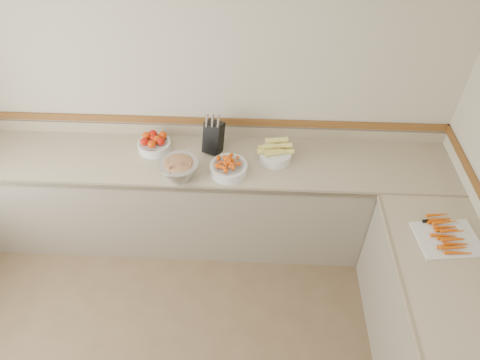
{
  "coord_description": "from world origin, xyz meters",
  "views": [
    {
      "loc": [
        0.46,
        -0.87,
        3.1
      ],
      "look_at": [
        0.35,
        1.35,
        1.0
      ],
      "focal_mm": 32.0,
      "sensor_mm": 36.0,
      "label": 1
    }
  ],
  "objects_px": {
    "corn_bowl": "(275,153)",
    "rhubarb_bowl": "(179,168)",
    "cherry_tomato_bowl": "(229,167)",
    "knife_block": "(213,137)",
    "cutting_board": "(447,236)",
    "tomato_bowl": "(154,143)"
  },
  "relations": [
    {
      "from": "rhubarb_bowl",
      "to": "corn_bowl",
      "type": "bearing_deg",
      "value": 18.56
    },
    {
      "from": "corn_bowl",
      "to": "knife_block",
      "type": "bearing_deg",
      "value": 169.73
    },
    {
      "from": "cutting_board",
      "to": "knife_block",
      "type": "bearing_deg",
      "value": 152.67
    },
    {
      "from": "corn_bowl",
      "to": "rhubarb_bowl",
      "type": "height_order",
      "value": "corn_bowl"
    },
    {
      "from": "rhubarb_bowl",
      "to": "knife_block",
      "type": "bearing_deg",
      "value": 55.59
    },
    {
      "from": "corn_bowl",
      "to": "cherry_tomato_bowl",
      "type": "bearing_deg",
      "value": -154.36
    },
    {
      "from": "tomato_bowl",
      "to": "cherry_tomato_bowl",
      "type": "xyz_separation_m",
      "value": [
        0.62,
        -0.25,
        -0.0
      ]
    },
    {
      "from": "cherry_tomato_bowl",
      "to": "rhubarb_bowl",
      "type": "bearing_deg",
      "value": -169.0
    },
    {
      "from": "corn_bowl",
      "to": "rhubarb_bowl",
      "type": "xyz_separation_m",
      "value": [
        -0.72,
        -0.24,
        0.02
      ]
    },
    {
      "from": "cherry_tomato_bowl",
      "to": "corn_bowl",
      "type": "distance_m",
      "value": 0.39
    },
    {
      "from": "rhubarb_bowl",
      "to": "cherry_tomato_bowl",
      "type": "bearing_deg",
      "value": 11.0
    },
    {
      "from": "tomato_bowl",
      "to": "rhubarb_bowl",
      "type": "bearing_deg",
      "value": -51.63
    },
    {
      "from": "rhubarb_bowl",
      "to": "cutting_board",
      "type": "relative_size",
      "value": 0.7
    },
    {
      "from": "cherry_tomato_bowl",
      "to": "cutting_board",
      "type": "distance_m",
      "value": 1.58
    },
    {
      "from": "knife_block",
      "to": "tomato_bowl",
      "type": "distance_m",
      "value": 0.49
    },
    {
      "from": "knife_block",
      "to": "cherry_tomato_bowl",
      "type": "xyz_separation_m",
      "value": [
        0.14,
        -0.26,
        -0.08
      ]
    },
    {
      "from": "tomato_bowl",
      "to": "cherry_tomato_bowl",
      "type": "distance_m",
      "value": 0.67
    },
    {
      "from": "cherry_tomato_bowl",
      "to": "rhubarb_bowl",
      "type": "xyz_separation_m",
      "value": [
        -0.36,
        -0.07,
        0.03
      ]
    },
    {
      "from": "knife_block",
      "to": "rhubarb_bowl",
      "type": "xyz_separation_m",
      "value": [
        -0.23,
        -0.33,
        -0.05
      ]
    },
    {
      "from": "tomato_bowl",
      "to": "corn_bowl",
      "type": "bearing_deg",
      "value": -4.78
    },
    {
      "from": "cutting_board",
      "to": "tomato_bowl",
      "type": "bearing_deg",
      "value": 158.49
    },
    {
      "from": "cherry_tomato_bowl",
      "to": "corn_bowl",
      "type": "xyz_separation_m",
      "value": [
        0.36,
        0.17,
        0.01
      ]
    }
  ]
}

